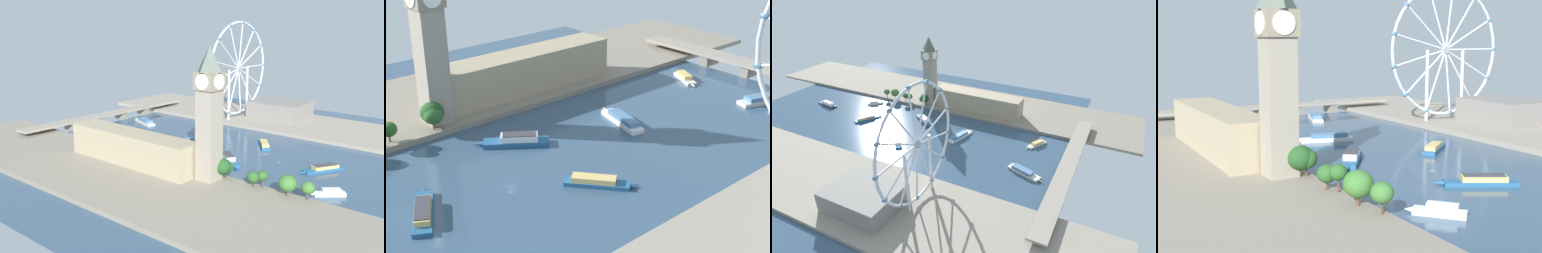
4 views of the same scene
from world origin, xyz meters
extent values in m
plane|color=#334C66|center=(0.00, 0.00, 0.00)|extent=(386.18, 386.18, 0.00)
cube|color=gray|center=(-108.09, 0.00, 1.50)|extent=(90.00, 520.00, 3.00)
cube|color=gray|center=(-76.14, 8.18, 32.43)|extent=(12.67, 12.67, 58.86)
cube|color=gray|center=(-76.14, 8.18, 67.45)|extent=(14.70, 14.70, 11.18)
cylinder|color=white|center=(-76.14, 15.79, 67.45)|extent=(9.63, 0.50, 9.63)
cylinder|color=white|center=(-76.14, 0.58, 67.45)|extent=(9.63, 0.50, 9.63)
cylinder|color=white|center=(-68.53, 8.18, 67.45)|extent=(0.50, 9.63, 9.63)
cylinder|color=white|center=(-83.74, 8.18, 67.45)|extent=(0.50, 9.63, 9.63)
cube|color=tan|center=(-84.40, 71.33, 14.33)|extent=(22.00, 110.30, 22.65)
cylinder|color=#513823|center=(-66.23, -56.79, 5.13)|extent=(0.80, 0.80, 4.26)
ellipsoid|color=#386B2D|center=(-66.23, -56.79, 10.53)|extent=(8.17, 8.17, 7.35)
cylinder|color=#513823|center=(-68.28, -44.65, 4.78)|extent=(0.80, 0.80, 3.55)
ellipsoid|color=#386B2D|center=(-68.28, -44.65, 10.97)|extent=(11.04, 11.04, 9.94)
cylinder|color=#513823|center=(-66.34, -26.26, 5.49)|extent=(0.80, 0.80, 4.99)
ellipsoid|color=#285623|center=(-66.34, -26.26, 10.87)|extent=(7.20, 7.20, 6.48)
cylinder|color=#513823|center=(-68.63, -21.21, 4.60)|extent=(0.80, 0.80, 3.20)
ellipsoid|color=#285623|center=(-68.63, -21.21, 9.44)|extent=(8.12, 8.12, 7.30)
cylinder|color=#513823|center=(-69.42, 2.16, 4.85)|extent=(0.80, 0.80, 3.69)
ellipsoid|color=#1E471E|center=(-69.42, 2.16, 11.42)|extent=(11.83, 11.83, 10.65)
cylinder|color=#513823|center=(-67.02, 1.29, 4.95)|extent=(0.80, 0.80, 3.91)
ellipsoid|color=#285623|center=(-67.02, 1.29, 10.82)|extent=(9.78, 9.78, 8.80)
torus|color=silver|center=(91.13, 102.79, 53.41)|extent=(94.67, 2.26, 94.67)
cylinder|color=#99999E|center=(91.13, 102.79, 53.41)|extent=(5.54, 3.00, 5.54)
cylinder|color=silver|center=(114.24, 102.79, 53.41)|extent=(46.21, 1.35, 1.35)
cylinder|color=silver|center=(111.59, 102.79, 64.14)|extent=(41.54, 1.35, 22.67)
cylinder|color=silver|center=(104.26, 102.79, 72.42)|extent=(27.36, 1.35, 38.80)
cylinder|color=silver|center=(93.92, 102.79, 76.34)|extent=(6.91, 1.35, 46.03)
cylinder|color=silver|center=(82.94, 102.79, 75.01)|extent=(17.65, 1.35, 43.69)
cylinder|color=silver|center=(73.84, 102.79, 68.73)|extent=(35.49, 1.35, 31.66)
cylinder|color=silver|center=(68.70, 102.79, 58.94)|extent=(45.19, 1.35, 12.37)
cylinder|color=silver|center=(68.70, 102.79, 47.88)|extent=(45.19, 1.35, 12.37)
cylinder|color=silver|center=(73.84, 102.79, 38.09)|extent=(35.49, 1.35, 31.66)
cylinder|color=silver|center=(82.94, 102.79, 31.80)|extent=(17.65, 1.35, 43.69)
cylinder|color=silver|center=(93.92, 102.79, 30.47)|extent=(6.91, 1.35, 46.03)
cylinder|color=silver|center=(104.26, 102.79, 34.39)|extent=(27.36, 1.35, 38.80)
cylinder|color=silver|center=(111.59, 102.79, 42.67)|extent=(41.54, 1.35, 22.67)
ellipsoid|color=teal|center=(137.34, 102.79, 53.41)|extent=(4.80, 3.20, 3.20)
ellipsoid|color=teal|center=(132.05, 102.79, 74.88)|extent=(4.80, 3.20, 3.20)
ellipsoid|color=teal|center=(56.55, 102.79, 84.05)|extent=(4.80, 3.20, 3.20)
ellipsoid|color=teal|center=(46.27, 102.79, 64.46)|extent=(4.80, 3.20, 3.20)
ellipsoid|color=teal|center=(46.27, 102.79, 42.35)|extent=(4.80, 3.20, 3.20)
ellipsoid|color=teal|center=(56.55, 102.79, 22.76)|extent=(4.80, 3.20, 3.20)
ellipsoid|color=teal|center=(74.75, 102.79, 10.20)|extent=(4.80, 3.20, 3.20)
ellipsoid|color=teal|center=(96.70, 102.79, 7.54)|extent=(4.80, 3.20, 3.20)
ellipsoid|color=teal|center=(117.38, 102.79, 15.38)|extent=(4.80, 3.20, 3.20)
ellipsoid|color=teal|center=(132.05, 102.79, 31.93)|extent=(4.80, 3.20, 3.20)
cylinder|color=silver|center=(107.31, 102.79, 28.20)|extent=(2.40, 2.40, 50.41)
cylinder|color=silver|center=(74.96, 102.79, 28.20)|extent=(2.40, 2.40, 50.41)
cube|color=gray|center=(117.92, 68.45, 11.28)|extent=(43.53, 54.92, 16.56)
cube|color=gray|center=(0.00, 199.04, 7.71)|extent=(198.18, 15.00, 2.00)
cube|color=gray|center=(-47.32, 199.04, 3.35)|extent=(6.00, 13.50, 6.71)
cube|color=gray|center=(-15.77, 199.04, 3.35)|extent=(6.00, 13.50, 6.71)
cube|color=gray|center=(15.77, 199.04, 3.35)|extent=(6.00, 13.50, 6.71)
cube|color=gray|center=(47.32, 199.04, 3.35)|extent=(6.00, 13.50, 6.71)
cube|color=#235684|center=(-4.36, -37.66, 0.94)|extent=(30.57, 21.40, 1.88)
cone|color=#235684|center=(-20.07, -28.91, 0.94)|extent=(5.78, 4.35, 1.88)
cube|color=#DBB766|center=(-3.00, -38.42, 3.01)|extent=(19.85, 14.73, 2.26)
cube|color=#38383D|center=(-3.00, -38.42, 4.36)|extent=(18.02, 13.53, 0.44)
cube|color=white|center=(-15.91, 82.23, 1.13)|extent=(32.66, 14.98, 2.26)
cone|color=white|center=(-33.83, 86.89, 1.13)|extent=(6.12, 3.63, 2.26)
cube|color=teal|center=(-14.37, 81.83, 3.57)|extent=(23.03, 11.44, 2.60)
cube|color=#235684|center=(23.07, 27.92, 0.93)|extent=(25.70, 22.76, 1.85)
cone|color=#235684|center=(35.49, 38.07, 0.93)|extent=(5.02, 4.58, 1.85)
cube|color=#DBB766|center=(22.00, 27.05, 2.98)|extent=(18.05, 16.23, 2.26)
cube|color=#235684|center=(-31.16, 25.31, 1.27)|extent=(25.00, 30.04, 2.54)
cone|color=#235684|center=(-41.95, 10.59, 1.27)|extent=(5.39, 6.06, 2.54)
cube|color=white|center=(-30.23, 26.57, 4.04)|extent=(15.87, 18.24, 3.00)
cube|color=#38383D|center=(-30.23, 26.57, 5.72)|extent=(14.56, 16.62, 0.34)
cube|color=beige|center=(16.71, 164.53, 1.07)|extent=(17.99, 32.70, 2.13)
cone|color=beige|center=(22.70, 182.00, 1.07)|extent=(3.87, 6.10, 2.13)
cube|color=teal|center=(16.19, 163.02, 3.38)|extent=(13.10, 21.60, 2.50)
cube|color=beige|center=(-37.47, 160.72, 0.94)|extent=(23.27, 16.41, 1.89)
cone|color=beige|center=(-25.62, 154.26, 0.94)|extent=(4.57, 3.66, 1.89)
cube|color=#DBB766|center=(-38.49, 161.28, 3.05)|extent=(14.28, 10.91, 2.32)
cube|color=white|center=(-44.67, -60.66, 1.22)|extent=(16.07, 17.39, 2.44)
cone|color=white|center=(-51.96, -52.35, 1.22)|extent=(4.09, 4.18, 2.44)
cube|color=white|center=(-44.04, -61.37, 3.58)|extent=(10.30, 10.97, 2.29)
camera|label=1|loc=(-300.20, -168.82, 107.82)|focal=43.53mm
camera|label=2|loc=(174.77, -116.49, 120.29)|focal=53.55mm
camera|label=3|loc=(262.95, 229.13, 177.93)|focal=31.16mm
camera|label=4|loc=(-160.68, -201.61, 61.14)|focal=50.21mm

